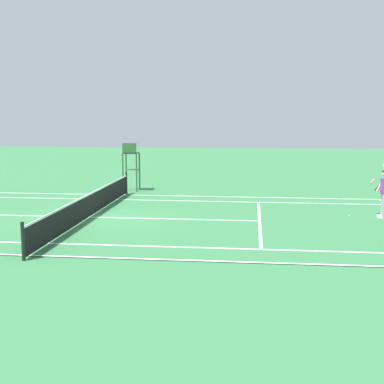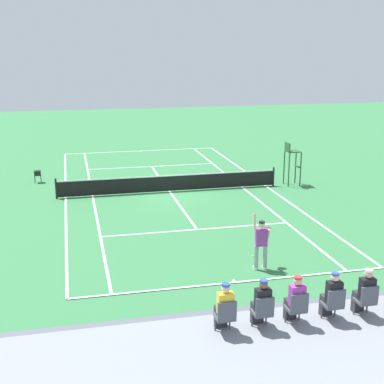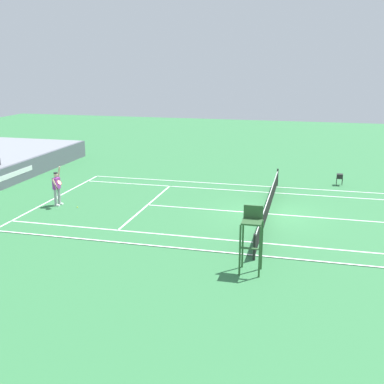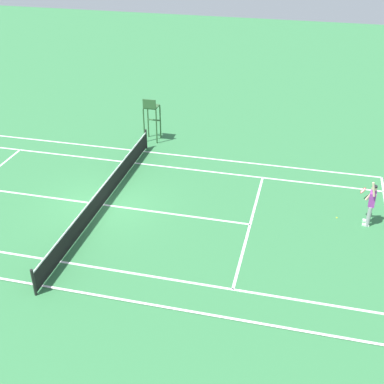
{
  "view_description": "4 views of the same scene",
  "coord_description": "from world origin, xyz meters",
  "px_view_note": "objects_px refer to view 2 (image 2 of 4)",
  "views": [
    {
      "loc": [
        19.33,
        6.11,
        3.99
      ],
      "look_at": [
        -0.36,
        3.87,
        1.0
      ],
      "focal_mm": 49.96,
      "sensor_mm": 36.0,
      "label": 1
    },
    {
      "loc": [
        5.13,
        27.82,
        7.7
      ],
      "look_at": [
        -0.36,
        3.87,
        1.0
      ],
      "focal_mm": 50.71,
      "sensor_mm": 36.0,
      "label": 2
    },
    {
      "loc": [
        -23.13,
        -1.82,
        7.41
      ],
      "look_at": [
        -0.36,
        3.87,
        1.0
      ],
      "focal_mm": 44.68,
      "sensor_mm": 36.0,
      "label": 3
    },
    {
      "loc": [
        17.59,
        8.29,
        11.73
      ],
      "look_at": [
        -0.36,
        3.87,
        1.0
      ],
      "focal_mm": 48.28,
      "sensor_mm": 36.0,
      "label": 4
    }
  ],
  "objects_px": {
    "spectator_seated_3": "(332,297)",
    "tennis_player": "(261,243)",
    "spectator_seated_4": "(295,301)",
    "spectator_seated_2": "(365,293)",
    "spectator_seated_5": "(262,304)",
    "umpire_chair": "(292,158)",
    "ball_hopper": "(37,173)",
    "spectator_seated_6": "(224,308)",
    "tennis_ball": "(253,256)"
  },
  "relations": [
    {
      "from": "spectator_seated_3",
      "to": "tennis_player",
      "type": "distance_m",
      "value": 6.06
    },
    {
      "from": "tennis_player",
      "to": "spectator_seated_4",
      "type": "bearing_deg",
      "value": 77.31
    },
    {
      "from": "spectator_seated_2",
      "to": "tennis_player",
      "type": "bearing_deg",
      "value": -85.61
    },
    {
      "from": "spectator_seated_2",
      "to": "spectator_seated_4",
      "type": "xyz_separation_m",
      "value": [
        1.81,
        0.0,
        0.0
      ]
    },
    {
      "from": "spectator_seated_5",
      "to": "umpire_chair",
      "type": "height_order",
      "value": "spectator_seated_5"
    },
    {
      "from": "spectator_seated_3",
      "to": "ball_hopper",
      "type": "bearing_deg",
      "value": -69.36
    },
    {
      "from": "spectator_seated_5",
      "to": "spectator_seated_6",
      "type": "bearing_deg",
      "value": 0.0
    },
    {
      "from": "spectator_seated_6",
      "to": "ball_hopper",
      "type": "distance_m",
      "value": 21.42
    },
    {
      "from": "tennis_player",
      "to": "spectator_seated_2",
      "type": "bearing_deg",
      "value": 94.39
    },
    {
      "from": "tennis_player",
      "to": "ball_hopper",
      "type": "bearing_deg",
      "value": -60.89
    },
    {
      "from": "spectator_seated_6",
      "to": "spectator_seated_5",
      "type": "bearing_deg",
      "value": 180.0
    },
    {
      "from": "spectator_seated_2",
      "to": "spectator_seated_5",
      "type": "height_order",
      "value": "same"
    },
    {
      "from": "spectator_seated_3",
      "to": "umpire_chair",
      "type": "height_order",
      "value": "spectator_seated_3"
    },
    {
      "from": "spectator_seated_3",
      "to": "ball_hopper",
      "type": "distance_m",
      "value": 22.21
    },
    {
      "from": "spectator_seated_4",
      "to": "spectator_seated_3",
      "type": "bearing_deg",
      "value": 180.0
    },
    {
      "from": "tennis_ball",
      "to": "umpire_chair",
      "type": "xyz_separation_m",
      "value": [
        -5.64,
        -9.83,
        1.52
      ]
    },
    {
      "from": "tennis_ball",
      "to": "umpire_chair",
      "type": "bearing_deg",
      "value": -119.84
    },
    {
      "from": "spectator_seated_3",
      "to": "spectator_seated_6",
      "type": "height_order",
      "value": "same"
    },
    {
      "from": "spectator_seated_5",
      "to": "tennis_player",
      "type": "xyz_separation_m",
      "value": [
        -2.19,
        -5.98,
        -0.87
      ]
    },
    {
      "from": "spectator_seated_4",
      "to": "tennis_ball",
      "type": "bearing_deg",
      "value": -101.76
    },
    {
      "from": "spectator_seated_2",
      "to": "spectator_seated_4",
      "type": "bearing_deg",
      "value": 0.0
    },
    {
      "from": "spectator_seated_3",
      "to": "spectator_seated_2",
      "type": "bearing_deg",
      "value": 180.0
    },
    {
      "from": "tennis_ball",
      "to": "tennis_player",
      "type": "bearing_deg",
      "value": 83.01
    },
    {
      "from": "spectator_seated_5",
      "to": "tennis_player",
      "type": "distance_m",
      "value": 6.43
    },
    {
      "from": "spectator_seated_4",
      "to": "ball_hopper",
      "type": "relative_size",
      "value": 1.81
    },
    {
      "from": "tennis_ball",
      "to": "ball_hopper",
      "type": "relative_size",
      "value": 0.1
    },
    {
      "from": "spectator_seated_2",
      "to": "ball_hopper",
      "type": "xyz_separation_m",
      "value": [
        8.68,
        -20.75,
        -1.3
      ]
    },
    {
      "from": "umpire_chair",
      "to": "spectator_seated_6",
      "type": "bearing_deg",
      "value": 62.44
    },
    {
      "from": "spectator_seated_2",
      "to": "tennis_ball",
      "type": "relative_size",
      "value": 18.6
    },
    {
      "from": "tennis_player",
      "to": "umpire_chair",
      "type": "xyz_separation_m",
      "value": [
        -5.79,
        -11.03,
        0.56
      ]
    },
    {
      "from": "tennis_ball",
      "to": "spectator_seated_3",
      "type": "bearing_deg",
      "value": 85.58
    },
    {
      "from": "spectator_seated_2",
      "to": "ball_hopper",
      "type": "distance_m",
      "value": 22.53
    },
    {
      "from": "spectator_seated_3",
      "to": "spectator_seated_4",
      "type": "xyz_separation_m",
      "value": [
        0.94,
        0.0,
        0.0
      ]
    },
    {
      "from": "spectator_seated_5",
      "to": "spectator_seated_6",
      "type": "relative_size",
      "value": 1.0
    },
    {
      "from": "tennis_player",
      "to": "spectator_seated_3",
      "type": "bearing_deg",
      "value": 86.1
    },
    {
      "from": "umpire_chair",
      "to": "spectator_seated_2",
      "type": "bearing_deg",
      "value": 72.61
    },
    {
      "from": "spectator_seated_4",
      "to": "spectator_seated_2",
      "type": "bearing_deg",
      "value": 180.0
    },
    {
      "from": "ball_hopper",
      "to": "spectator_seated_2",
      "type": "bearing_deg",
      "value": 112.71
    },
    {
      "from": "spectator_seated_5",
      "to": "tennis_player",
      "type": "relative_size",
      "value": 0.61
    },
    {
      "from": "spectator_seated_2",
      "to": "spectator_seated_5",
      "type": "distance_m",
      "value": 2.65
    },
    {
      "from": "tennis_player",
      "to": "tennis_ball",
      "type": "bearing_deg",
      "value": -96.99
    },
    {
      "from": "spectator_seated_5",
      "to": "tennis_ball",
      "type": "bearing_deg",
      "value": -108.04
    },
    {
      "from": "umpire_chair",
      "to": "tennis_player",
      "type": "bearing_deg",
      "value": 62.31
    },
    {
      "from": "spectator_seated_3",
      "to": "ball_hopper",
      "type": "relative_size",
      "value": 1.81
    },
    {
      "from": "umpire_chair",
      "to": "ball_hopper",
      "type": "distance_m",
      "value": 14.54
    },
    {
      "from": "spectator_seated_4",
      "to": "umpire_chair",
      "type": "height_order",
      "value": "spectator_seated_4"
    },
    {
      "from": "spectator_seated_2",
      "to": "umpire_chair",
      "type": "xyz_separation_m",
      "value": [
        -5.33,
        -17.01,
        -0.31
      ]
    },
    {
      "from": "spectator_seated_5",
      "to": "tennis_player",
      "type": "height_order",
      "value": "spectator_seated_5"
    },
    {
      "from": "spectator_seated_3",
      "to": "tennis_player",
      "type": "relative_size",
      "value": 0.61
    },
    {
      "from": "spectator_seated_2",
      "to": "ball_hopper",
      "type": "bearing_deg",
      "value": -67.29
    }
  ]
}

